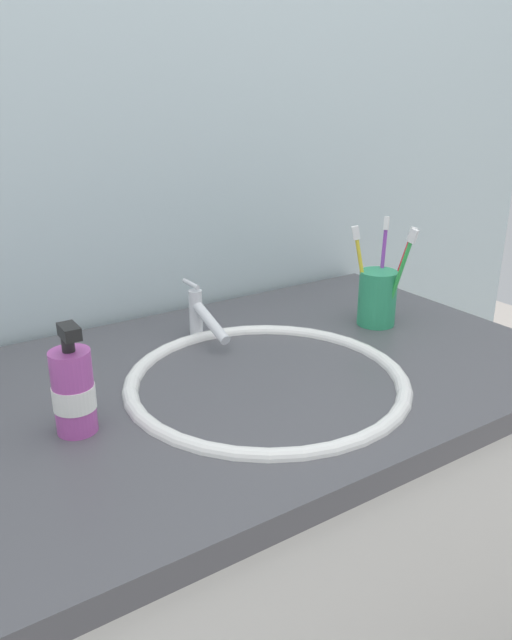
{
  "coord_description": "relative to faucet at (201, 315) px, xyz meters",
  "views": [
    {
      "loc": [
        -0.46,
        -0.74,
        1.33
      ],
      "look_at": [
        0.01,
        -0.02,
        1.01
      ],
      "focal_mm": 34.59,
      "sensor_mm": 36.0,
      "label": 1
    }
  ],
  "objects": [
    {
      "name": "toothbrush_yellow",
      "position": [
        0.28,
        -0.1,
        0.06
      ],
      "size": [
        0.04,
        0.03,
        0.18
      ],
      "color": "yellow",
      "rests_on": "toothbrush_cup"
    },
    {
      "name": "toothbrush_red",
      "position": [
        0.34,
        -0.13,
        0.06
      ],
      "size": [
        0.05,
        0.04,
        0.18
      ],
      "color": "red",
      "rests_on": "toothbrush_cup"
    },
    {
      "name": "vanity_counter",
      "position": [
        -0.01,
        -0.15,
        -0.5
      ],
      "size": [
        1.02,
        0.62,
        0.92
      ],
      "color": "silver",
      "rests_on": "ground"
    },
    {
      "name": "sink_basin",
      "position": [
        -0.0,
        -0.2,
        -0.08
      ],
      "size": [
        0.43,
        0.43,
        0.11
      ],
      "color": "white",
      "rests_on": "vanity_counter"
    },
    {
      "name": "toothbrush_purple",
      "position": [
        0.33,
        -0.1,
        0.07
      ],
      "size": [
        0.03,
        0.03,
        0.19
      ],
      "color": "purple",
      "rests_on": "toothbrush_cup"
    },
    {
      "name": "soap_dispenser",
      "position": [
        -0.28,
        -0.18,
        0.01
      ],
      "size": [
        0.05,
        0.06,
        0.15
      ],
      "color": "#B24CA5",
      "rests_on": "vanity_counter"
    },
    {
      "name": "toothbrush_cup",
      "position": [
        0.31,
        -0.11,
        0.01
      ],
      "size": [
        0.07,
        0.07,
        0.1
      ],
      "primitive_type": "cylinder",
      "color": "#2D9966",
      "rests_on": "vanity_counter"
    },
    {
      "name": "faucet",
      "position": [
        0.0,
        0.0,
        0.0
      ],
      "size": [
        0.02,
        0.15,
        0.1
      ],
      "color": "silver",
      "rests_on": "sink_basin"
    },
    {
      "name": "tiled_wall_back",
      "position": [
        -0.01,
        0.2,
        0.24
      ],
      "size": [
        2.22,
        0.04,
        2.4
      ],
      "primitive_type": "cube",
      "color": "silver",
      "rests_on": "ground"
    },
    {
      "name": "toothbrush_green",
      "position": [
        0.31,
        -0.16,
        0.07
      ],
      "size": [
        0.02,
        0.06,
        0.19
      ],
      "color": "green",
      "rests_on": "toothbrush_cup"
    }
  ]
}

